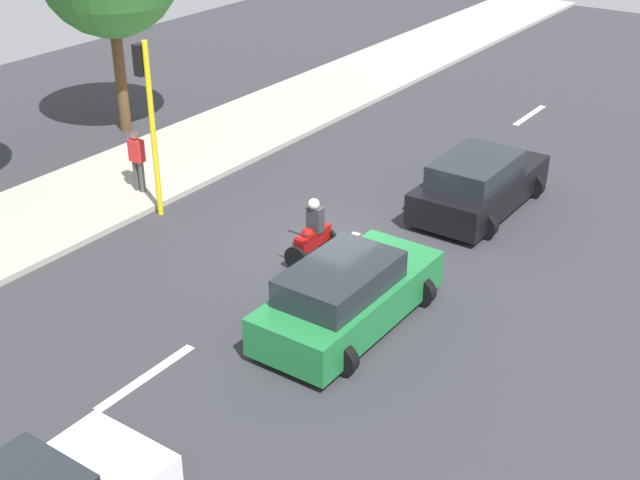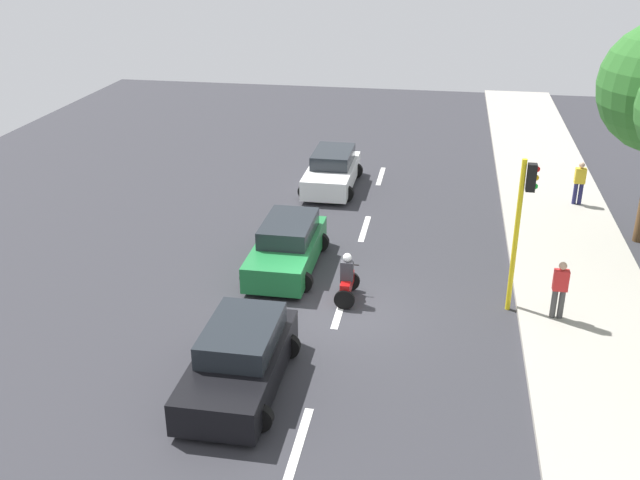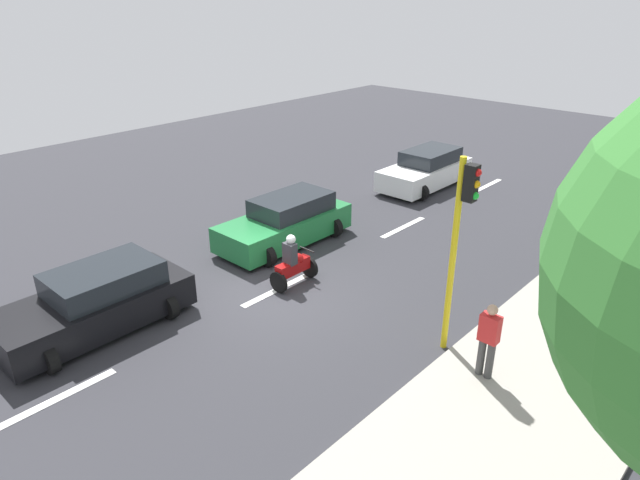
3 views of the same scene
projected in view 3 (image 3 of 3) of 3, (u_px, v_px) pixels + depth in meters
name	position (u px, v px, depth m)	size (l,w,h in m)	color
ground_plane	(276.00, 292.00, 15.37)	(40.00, 60.00, 0.10)	#2D2D33
sidewalk	(522.00, 406.00, 11.00)	(4.00, 60.00, 0.15)	#9E998E
lane_stripe_north	(59.00, 398.00, 11.32)	(0.20, 2.40, 0.01)	white
lane_stripe_mid	(276.00, 290.00, 15.35)	(0.20, 2.40, 0.01)	white
lane_stripe_south	(403.00, 227.00, 19.38)	(0.20, 2.40, 0.01)	white
lane_stripe_far_south	(486.00, 186.00, 23.40)	(0.20, 2.40, 0.01)	white
car_black	(96.00, 302.00, 13.39)	(2.36, 4.49, 1.52)	black
car_white	(426.00, 170.00, 23.10)	(2.26, 4.45, 1.52)	white
car_green	(286.00, 222.00, 17.97)	(2.25, 4.52, 1.52)	#1E7238
motorcycle	(293.00, 264.00, 15.39)	(0.60, 1.30, 1.53)	black
pedestrian_by_tree	(488.00, 338.00, 11.39)	(0.40, 0.24, 1.69)	#3F3F3F
traffic_light_corner	(460.00, 231.00, 11.70)	(0.49, 0.24, 4.50)	yellow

